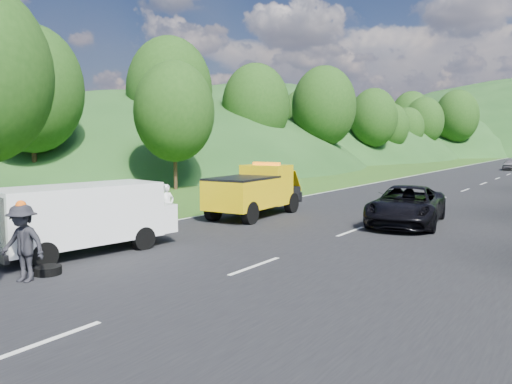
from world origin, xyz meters
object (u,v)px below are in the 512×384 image
Objects in this scene: woman at (168,227)px; child at (152,234)px; suitcase at (134,218)px; tow_truck at (255,191)px; spare_tire at (48,275)px; worker at (25,282)px; passing_suv at (406,225)px; white_van at (84,215)px.

child is at bearing -150.69° from woman.
child is 1.75× the size of suitcase.
tow_truck is 8.37× the size of spare_tire.
woman is at bearing 20.50° from suitcase.
woman is at bearing 135.09° from child.
worker is (1.92, -5.82, 0.00)m from child.
suitcase is at bearing 122.05° from spare_tire.
passing_suv is at bearing 68.27° from spare_tire.
tow_truck reaches higher than passing_suv.
tow_truck is at bearing 96.47° from spare_tire.
spare_tire is at bearing -57.95° from suitcase.
tow_truck is 3.04× the size of worker.
spare_tire is (-0.12, 0.67, 0.00)m from worker.
worker is at bearing -87.84° from tow_truck.
white_van reaches higher than worker.
child is at bearing -100.85° from tow_truck.
spare_tire is at bearing -50.61° from child.
spare_tire is (1.80, -5.15, 0.00)m from child.
tow_truck is 10.69m from spare_tire.
child is at bearing -142.87° from passing_suv.
worker is (1.32, -11.23, -1.13)m from tow_truck.
white_van is at bearing -130.06° from passing_suv.
tow_truck is 10.22× the size of suitcase.
white_van is 9.04× the size of spare_tire.
white_van is 11.90m from passing_suv.
woman is at bearing -112.02° from tow_truck.
white_van is 11.04× the size of suitcase.
woman is at bearing 110.51° from spare_tire.
woman is at bearing -151.96° from passing_suv.
white_van reaches higher than spare_tire.
white_van reaches higher than suitcase.
spare_tire is (1.20, -1.97, -1.13)m from white_van.
passing_suv is (6.64, 7.01, 0.00)m from child.
worker reaches higher than child.
tow_truck reaches higher than suitcase.
passing_suv is at bearing 10.30° from tow_truck.
suitcase is (-2.60, 4.10, -0.87)m from white_van.
worker is at bearing -79.98° from spare_tire.
worker is 0.68m from spare_tire.
child is 6.13m from worker.
passing_suv is (6.04, 10.19, -1.13)m from white_van.
child is at bearing 109.24° from spare_tire.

